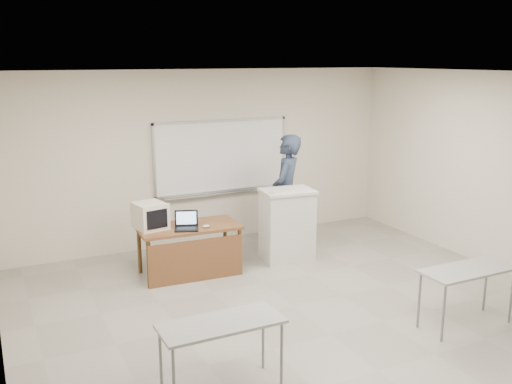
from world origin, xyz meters
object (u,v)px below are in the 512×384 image
laptop (185,225)px  keyboard (283,192)px  crt_monitor (150,216)px  mouse (206,226)px  presenter (286,193)px  instructor_desk (192,241)px  whiteboard (222,157)px  podium (287,225)px

laptop → keyboard: bearing=16.5°
crt_monitor → mouse: bearing=-33.4°
laptop → mouse: 0.31m
mouse → presenter: presenter is taller
instructor_desk → presenter: bearing=17.6°
whiteboard → podium: whiteboard is taller
podium → keyboard: keyboard is taller
whiteboard → keyboard: bearing=-77.6°
podium → crt_monitor: podium is taller
whiteboard → crt_monitor: whiteboard is taller
keyboard → whiteboard: bearing=97.0°
whiteboard → keyboard: (0.35, -1.59, -0.32)m
podium → presenter: (0.25, 0.48, 0.40)m
mouse → keyboard: 1.33m
presenter → whiteboard: bearing=-97.6°
podium → presenter: presenter is taller
podium → laptop: size_ratio=3.39×
mouse → podium: bearing=22.9°
whiteboard → laptop: size_ratio=7.29×
whiteboard → instructor_desk: 2.08m
instructor_desk → crt_monitor: size_ratio=3.18×
instructor_desk → laptop: 0.27m
podium → mouse: (-1.42, -0.10, 0.19)m
whiteboard → presenter: 1.34m
podium → instructor_desk: bearing=-172.7°
instructor_desk → keyboard: (1.47, -0.11, 0.61)m
laptop → whiteboard: bearing=70.7°
podium → crt_monitor: bearing=-179.1°
crt_monitor → keyboard: (2.02, -0.35, 0.22)m
laptop → mouse: size_ratio=3.11×
whiteboard → laptop: whiteboard is taller
podium → keyboard: (-0.15, -0.12, 0.59)m
instructor_desk → presenter: 1.98m
laptop → keyboard: keyboard is taller
mouse → instructor_desk: bearing=175.1°
mouse → laptop: bearing=-175.4°
whiteboard → crt_monitor: size_ratio=5.28×
mouse → keyboard: keyboard is taller
whiteboard → keyboard: whiteboard is taller
keyboard → crt_monitor: bearing=164.9°
podium → presenter: bearing=69.3°
whiteboard → mouse: 1.95m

